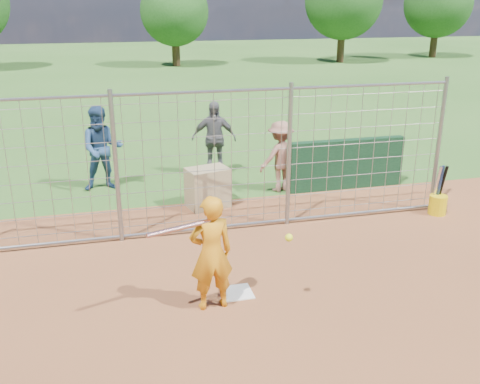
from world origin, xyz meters
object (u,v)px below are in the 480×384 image
object	(u,v)px
batter	(211,253)
bystander_a	(102,149)
bucket_with_bats	(438,202)
bystander_b	(214,139)
equipment_bin	(208,188)
bystander_c	(280,156)

from	to	relation	value
batter	bystander_a	world-z (taller)	bystander_a
bucket_with_bats	batter	bearing A→B (deg)	-155.62
bystander_b	batter	bearing A→B (deg)	-89.85
bystander_b	equipment_bin	distance (m)	2.14
bystander_b	equipment_bin	size ratio (longest dim) A/B	2.20
bystander_c	bystander_a	bearing A→B (deg)	-33.79
bystander_a	bystander_b	size ratio (longest dim) A/B	1.04
bystander_b	bystander_c	size ratio (longest dim) A/B	1.15
bystander_a	bucket_with_bats	world-z (taller)	bystander_a
bystander_a	equipment_bin	distance (m)	2.60
bystander_b	bucket_with_bats	bearing A→B (deg)	-31.45
equipment_bin	bucket_with_bats	size ratio (longest dim) A/B	0.82
bystander_b	bucket_with_bats	world-z (taller)	bystander_b
equipment_bin	bystander_b	bearing A→B (deg)	61.26
batter	bystander_c	bearing A→B (deg)	-124.21
bystander_a	bucket_with_bats	bearing A→B (deg)	-26.58
bystander_a	equipment_bin	bearing A→B (deg)	-38.97
batter	bystander_a	size ratio (longest dim) A/B	0.87
batter	bystander_b	xyz separation A→B (m)	(1.20, 5.71, 0.08)
bystander_b	bystander_c	bearing A→B (deg)	-39.17
batter	bystander_a	bearing A→B (deg)	-81.25
bystander_a	bystander_c	world-z (taller)	bystander_a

